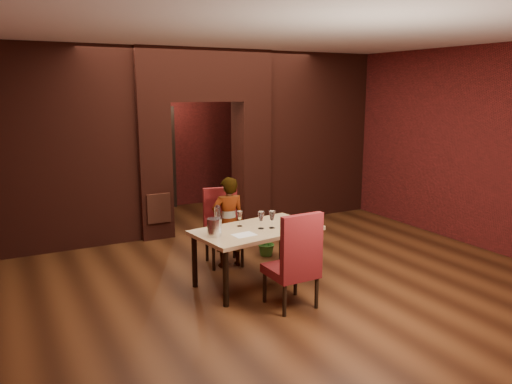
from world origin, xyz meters
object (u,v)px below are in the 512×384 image
(wine_glass_c, at_px, (272,220))
(wine_bucket, at_px, (214,227))
(chair_near, at_px, (291,259))
(wine_glass_a, at_px, (240,219))
(dining_table, at_px, (257,256))
(water_bottle, at_px, (218,218))
(potted_plant, at_px, (267,242))
(chair_far, at_px, (224,228))
(person_seated, at_px, (228,222))
(wine_glass_b, at_px, (261,220))

(wine_glass_c, distance_m, wine_bucket, 0.80)
(chair_near, relative_size, wine_glass_a, 5.69)
(dining_table, xyz_separation_m, wine_bucket, (-0.61, -0.05, 0.48))
(chair_near, bearing_deg, water_bottle, -63.06)
(dining_table, xyz_separation_m, wine_glass_c, (0.18, -0.08, 0.49))
(wine_bucket, xyz_separation_m, potted_plant, (1.28, 0.97, -0.65))
(chair_far, distance_m, chair_near, 1.67)
(person_seated, relative_size, wine_glass_c, 5.76)
(wine_glass_b, relative_size, potted_plant, 0.53)
(chair_far, relative_size, wine_glass_b, 4.87)
(wine_glass_c, bearing_deg, wine_glass_a, 140.04)
(wine_glass_c, distance_m, water_bottle, 0.71)
(wine_glass_b, bearing_deg, wine_glass_c, -17.56)
(dining_table, bearing_deg, chair_far, 86.58)
(person_seated, height_order, water_bottle, person_seated)
(dining_table, height_order, person_seated, person_seated)
(chair_far, distance_m, water_bottle, 0.90)
(wine_glass_c, relative_size, potted_plant, 0.53)
(chair_near, bearing_deg, wine_bucket, -50.32)
(dining_table, relative_size, wine_glass_c, 7.00)
(dining_table, height_order, wine_glass_a, wine_glass_a)
(dining_table, relative_size, wine_glass_b, 7.05)
(wine_glass_b, bearing_deg, dining_table, 142.30)
(chair_near, bearing_deg, person_seated, -88.28)
(dining_table, bearing_deg, wine_bucket, 176.64)
(water_bottle, bearing_deg, wine_glass_c, -19.43)
(person_seated, relative_size, wine_glass_b, 5.80)
(chair_far, xyz_separation_m, wine_glass_b, (0.12, -0.90, 0.31))
(chair_near, bearing_deg, wine_glass_c, -103.45)
(chair_near, height_order, wine_bucket, chair_near)
(dining_table, xyz_separation_m, wine_glass_a, (-0.15, 0.20, 0.48))
(wine_glass_b, xyz_separation_m, wine_bucket, (-0.66, -0.02, -0.00))
(dining_table, xyz_separation_m, wine_glass_b, (0.05, -0.04, 0.49))
(dining_table, relative_size, wine_glass_a, 7.84)
(person_seated, bearing_deg, wine_glass_b, 104.40)
(chair_far, xyz_separation_m, water_bottle, (-0.41, -0.71, 0.36))
(chair_far, xyz_separation_m, potted_plant, (0.74, 0.05, -0.34))
(dining_table, height_order, potted_plant, dining_table)
(wine_glass_b, distance_m, wine_glass_c, 0.14)
(chair_far, height_order, wine_glass_b, chair_far)
(water_bottle, xyz_separation_m, potted_plant, (1.15, 0.76, -0.70))
(person_seated, height_order, wine_glass_b, person_seated)
(dining_table, distance_m, chair_far, 0.89)
(wine_glass_c, xyz_separation_m, wine_bucket, (-0.80, 0.03, -0.00))
(chair_far, distance_m, wine_glass_a, 0.74)
(dining_table, height_order, wine_glass_c, wine_glass_c)
(person_seated, height_order, wine_glass_c, person_seated)
(dining_table, relative_size, chair_near, 1.38)
(chair_near, distance_m, water_bottle, 1.13)
(person_seated, bearing_deg, potted_plant, -160.43)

